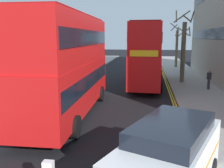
{
  "coord_description": "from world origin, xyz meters",
  "views": [
    {
      "loc": [
        2.56,
        -2.85,
        4.41
      ],
      "look_at": [
        0.5,
        11.0,
        1.8
      ],
      "focal_mm": 40.22,
      "sensor_mm": 36.0,
      "label": 1
    }
  ],
  "objects_px": {
    "double_decker_bus_away": "(69,62)",
    "double_decker_bus_oncoming": "(148,53)",
    "pedestrian_far": "(209,79)",
    "taxi_minivan": "(168,160)"
  },
  "relations": [
    {
      "from": "double_decker_bus_away",
      "to": "double_decker_bus_oncoming",
      "type": "relative_size",
      "value": 1.0
    },
    {
      "from": "double_decker_bus_oncoming",
      "to": "pedestrian_far",
      "type": "xyz_separation_m",
      "value": [
        5.11,
        -1.84,
        -2.04
      ]
    },
    {
      "from": "double_decker_bus_away",
      "to": "pedestrian_far",
      "type": "distance_m",
      "value": 12.49
    },
    {
      "from": "taxi_minivan",
      "to": "pedestrian_far",
      "type": "height_order",
      "value": "taxi_minivan"
    },
    {
      "from": "double_decker_bus_oncoming",
      "to": "double_decker_bus_away",
      "type": "bearing_deg",
      "value": -113.64
    },
    {
      "from": "double_decker_bus_away",
      "to": "taxi_minivan",
      "type": "distance_m",
      "value": 8.79
    },
    {
      "from": "double_decker_bus_oncoming",
      "to": "pedestrian_far",
      "type": "height_order",
      "value": "double_decker_bus_oncoming"
    },
    {
      "from": "taxi_minivan",
      "to": "pedestrian_far",
      "type": "bearing_deg",
      "value": 73.72
    },
    {
      "from": "double_decker_bus_oncoming",
      "to": "pedestrian_far",
      "type": "bearing_deg",
      "value": -19.8
    },
    {
      "from": "pedestrian_far",
      "to": "double_decker_bus_away",
      "type": "bearing_deg",
      "value": -139.75
    }
  ]
}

